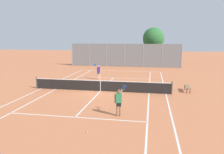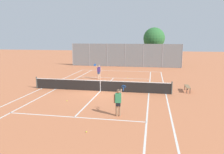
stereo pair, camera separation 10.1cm
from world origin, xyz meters
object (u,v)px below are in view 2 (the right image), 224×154
tennis_net (100,85)px  player_far_left (99,71)px  loose_tennis_ball_4 (86,132)px  loose_tennis_ball_3 (127,78)px  loose_tennis_ball_2 (139,87)px  tree_behind_left (153,39)px  player_near_side (118,101)px  courtside_bench (187,87)px  loose_tennis_ball_1 (152,82)px  loose_tennis_ball_0 (109,75)px  loose_tennis_ball_5 (67,101)px

tennis_net → player_far_left: (-1.46, 5.33, 0.42)m
loose_tennis_ball_4 → loose_tennis_ball_3: bearing=89.0°
loose_tennis_ball_2 → tree_behind_left: bearing=86.2°
player_near_side → courtside_bench: size_ratio=1.18×
loose_tennis_ball_1 → tree_behind_left: size_ratio=0.01×
loose_tennis_ball_0 → loose_tennis_ball_3: same height
tennis_net → player_near_side: bearing=-66.8°
player_far_left → tree_behind_left: (5.81, 15.24, 3.44)m
player_far_left → loose_tennis_ball_5: bearing=-91.5°
player_near_side → loose_tennis_ball_2: bearing=85.1°
courtside_bench → tree_behind_left: 19.96m
tennis_net → tree_behind_left: size_ratio=1.91×
loose_tennis_ball_4 → tree_behind_left: (3.06, 28.83, 4.33)m
tennis_net → player_near_side: 6.24m
loose_tennis_ball_1 → loose_tennis_ball_2: bearing=-115.5°
loose_tennis_ball_4 → courtside_bench: 11.26m
loose_tennis_ball_1 → loose_tennis_ball_5: size_ratio=1.00×
loose_tennis_ball_3 → player_near_side: bearing=-85.9°
player_near_side → loose_tennis_ball_5: (-4.14, 2.33, -0.89)m
loose_tennis_ball_0 → loose_tennis_ball_1: (5.21, -3.50, 0.00)m
loose_tennis_ball_0 → tree_behind_left: 14.14m
loose_tennis_ball_3 → loose_tennis_ball_5: 10.69m
tree_behind_left → loose_tennis_ball_0: bearing=-112.9°
loose_tennis_ball_0 → loose_tennis_ball_2: (4.02, -5.99, 0.00)m
loose_tennis_ball_2 → loose_tennis_ball_1: bearing=64.5°
loose_tennis_ball_3 → loose_tennis_ball_5: size_ratio=1.00×
loose_tennis_ball_0 → courtside_bench: 10.77m
courtside_bench → tree_behind_left: size_ratio=0.24×
player_near_side → loose_tennis_ball_3: (-0.90, 12.52, -0.89)m
loose_tennis_ball_4 → loose_tennis_ball_5: 5.71m
tennis_net → loose_tennis_ball_1: tennis_net is taller
loose_tennis_ball_0 → loose_tennis_ball_2: size_ratio=1.00×
loose_tennis_ball_3 → loose_tennis_ball_4: bearing=-91.0°
loose_tennis_ball_1 → loose_tennis_ball_3: bearing=142.5°
player_far_left → loose_tennis_ball_4: 13.89m
loose_tennis_ball_5 → loose_tennis_ball_1: bearing=53.3°
player_far_left → loose_tennis_ball_0: size_ratio=26.88×
loose_tennis_ball_1 → courtside_bench: size_ratio=0.04×
player_far_left → loose_tennis_ball_1: 5.89m
tennis_net → loose_tennis_ball_3: (1.56, 6.79, -0.48)m
player_far_left → loose_tennis_ball_2: (4.60, -3.14, -0.89)m
loose_tennis_ball_2 → loose_tennis_ball_3: same height
loose_tennis_ball_2 → loose_tennis_ball_5: size_ratio=1.00×
loose_tennis_ball_1 → courtside_bench: courtside_bench is taller
loose_tennis_ball_3 → loose_tennis_ball_0: bearing=150.7°
player_far_left → loose_tennis_ball_0: bearing=78.6°
player_far_left → tennis_net: bearing=-74.6°
player_near_side → player_far_left: (-3.92, 11.05, 0.00)m
loose_tennis_ball_5 → loose_tennis_ball_3: bearing=72.3°
tennis_net → loose_tennis_ball_4: 8.38m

